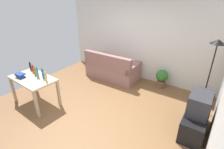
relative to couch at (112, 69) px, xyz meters
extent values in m
cube|color=brown|center=(0.63, -1.59, -0.32)|extent=(5.20, 4.40, 0.02)
cube|color=silver|center=(0.63, 0.61, 1.04)|extent=(5.20, 0.10, 2.70)
cube|color=#996B66|center=(0.00, 0.06, -0.11)|extent=(1.74, 0.84, 0.40)
cube|color=#8C625D|center=(0.00, -0.28, 0.35)|extent=(1.74, 0.16, 0.52)
cube|color=#926661|center=(0.79, 0.06, 0.20)|extent=(0.16, 0.84, 0.22)
cube|color=#926661|center=(-0.79, 0.06, 0.20)|extent=(0.16, 0.84, 0.22)
cube|color=black|center=(2.88, -1.15, -0.07)|extent=(0.44, 1.10, 0.48)
cube|color=#2D2D33|center=(2.88, -1.15, 0.39)|extent=(0.40, 0.60, 0.44)
cube|color=black|center=(3.08, -1.15, 0.39)|extent=(0.01, 0.52, 0.36)
cylinder|color=black|center=(2.88, -0.25, -0.29)|extent=(0.26, 0.26, 0.03)
cylinder|color=black|center=(2.88, -0.25, 0.56)|extent=(0.03, 0.03, 1.68)
cone|color=black|center=(2.88, -0.25, 1.45)|extent=(0.32, 0.32, 0.10)
cube|color=#C6B28E|center=(-0.82, -2.37, 0.43)|extent=(1.25, 0.79, 0.04)
cube|color=tan|center=(-1.40, -2.63, 0.05)|extent=(0.06, 0.06, 0.72)
cube|color=tan|center=(-0.29, -2.72, 0.05)|extent=(0.06, 0.06, 0.72)
cube|color=tan|center=(-1.36, -2.01, 0.05)|extent=(0.06, 0.06, 0.72)
cube|color=tan|center=(-0.24, -2.10, 0.05)|extent=(0.06, 0.06, 0.72)
cylinder|color=brown|center=(1.63, 0.31, -0.20)|extent=(0.24, 0.24, 0.22)
sphere|color=#2D6B28|center=(1.63, 0.31, 0.08)|extent=(0.36, 0.36, 0.36)
cylinder|color=black|center=(-1.26, -2.10, 0.56)|extent=(0.05, 0.05, 0.21)
cylinder|color=black|center=(-1.26, -2.10, 0.68)|extent=(0.02, 0.02, 0.04)
cylinder|color=#AD2323|center=(-1.07, -2.16, 0.54)|extent=(0.07, 0.07, 0.18)
cylinder|color=#AD2323|center=(-1.07, -2.16, 0.65)|extent=(0.03, 0.03, 0.04)
cylinder|color=#9E6019|center=(-0.89, -2.22, 0.54)|extent=(0.06, 0.06, 0.18)
cylinder|color=#9E6019|center=(-0.89, -2.22, 0.65)|extent=(0.03, 0.03, 0.04)
cylinder|color=teal|center=(-0.74, -2.27, 0.58)|extent=(0.07, 0.07, 0.25)
cylinder|color=teal|center=(-0.74, -2.27, 0.72)|extent=(0.03, 0.03, 0.04)
cylinder|color=#2347A3|center=(-0.54, -2.24, 0.57)|extent=(0.05, 0.05, 0.24)
cylinder|color=#2347A3|center=(-0.54, -2.24, 0.72)|extent=(0.02, 0.02, 0.04)
cylinder|color=#BCB24C|center=(-0.37, -2.29, 0.57)|extent=(0.06, 0.06, 0.23)
cylinder|color=#BCB24C|center=(-0.37, -2.29, 0.70)|extent=(0.02, 0.02, 0.04)
cube|color=navy|center=(-1.08, -2.51, 0.47)|extent=(0.26, 0.14, 0.03)
cube|color=navy|center=(-1.09, -2.53, 0.50)|extent=(0.20, 0.14, 0.04)
cube|color=navy|center=(-1.09, -2.51, 0.54)|extent=(0.24, 0.18, 0.03)
camera|label=1|loc=(3.03, -4.56, 2.46)|focal=28.36mm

